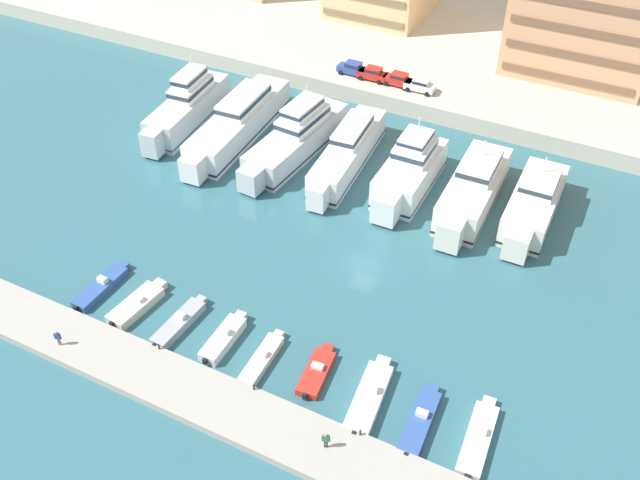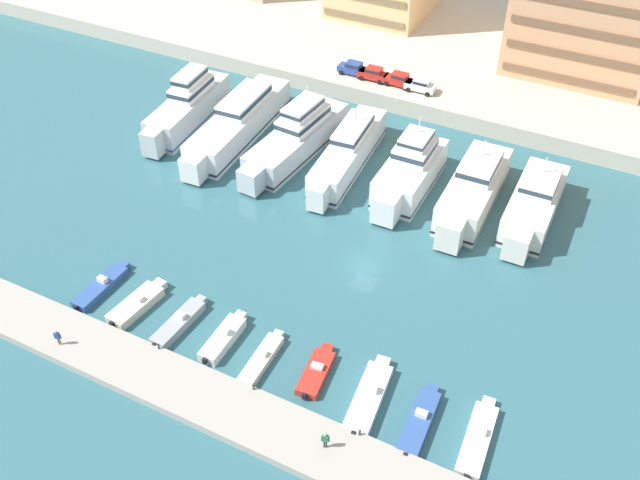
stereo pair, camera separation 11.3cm
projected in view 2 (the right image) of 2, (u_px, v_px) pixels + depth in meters
The scene contains 28 objects.
ground_plane at pixel (364, 265), 72.54m from camera, with size 400.00×400.00×0.00m, color #336670.
quay_promenade at pixel (528, 20), 114.96m from camera, with size 180.00×70.00×2.32m, color beige.
pier_dock at pixel (256, 421), 57.82m from camera, with size 120.00×5.31×0.83m, color #A8A399.
yacht_silver_far_left at pixel (188, 106), 91.70m from camera, with size 5.34×18.21×8.50m.
yacht_white_left at pixel (239, 122), 89.54m from camera, with size 5.63×22.86×6.87m.
yacht_silver_mid_left at pixel (297, 137), 86.56m from camera, with size 6.04×20.35×8.08m.
yacht_white_center_left at pixel (348, 152), 84.51m from camera, with size 5.08×19.86×6.78m.
yacht_white_center at pixel (409, 171), 80.79m from camera, with size 5.08×15.28×8.43m.
yacht_ivory_center_right at pixel (473, 190), 78.48m from camera, with size 5.01×17.74×7.29m.
yacht_ivory_mid_right at pixel (534, 204), 76.86m from camera, with size 4.81×16.05×6.78m.
motorboat_blue_far_left at pixel (102, 286), 69.65m from camera, with size 1.86×7.39×1.33m.
motorboat_cream_left at pixel (137, 304), 67.71m from camera, with size 2.76×7.03×1.40m.
motorboat_grey_mid_left at pixel (179, 322), 65.95m from camera, with size 2.01×7.26×1.37m.
motorboat_white_center_left at pixel (224, 338), 64.43m from camera, with size 1.83×6.58×1.53m.
motorboat_cream_center at pixel (261, 360), 62.68m from camera, with size 1.73×7.11×1.14m.
motorboat_red_center_right at pixel (316, 372), 61.71m from camera, with size 2.49×6.22×1.07m.
motorboat_white_mid_right at pixel (369, 396), 59.60m from camera, with size 2.95×8.58×1.48m.
motorboat_blue_right at pixel (420, 421), 57.79m from camera, with size 2.12×7.60×1.30m.
motorboat_white_far_right at pixel (478, 438), 56.64m from camera, with size 2.38×8.12×1.21m.
car_blue_far_left at pixel (353, 68), 97.96m from camera, with size 4.11×1.94×1.80m.
car_red_left at pixel (373, 73), 96.78m from camera, with size 4.13×1.98×1.80m.
car_red_mid_left at pixel (399, 79), 95.52m from camera, with size 4.14×2.00×1.80m.
car_white_center_left at pixel (421, 85), 94.32m from camera, with size 4.11×1.94×1.80m.
pedestrian_near_edge at pixel (325, 439), 54.84m from camera, with size 0.64×0.39×1.75m.
pedestrian_mid_deck at pixel (58, 337), 62.80m from camera, with size 0.62×0.38×1.70m.
bollard_west at pixel (159, 346), 62.87m from camera, with size 0.20×0.20×0.61m.
bollard_west_mid at pixel (253, 387), 59.51m from camera, with size 0.20×0.20×0.61m.
bollard_east_mid at pixel (360, 432), 56.15m from camera, with size 0.20×0.20×0.61m.
Camera 2 is at (20.18, -49.49, 49.32)m, focal length 40.00 mm.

